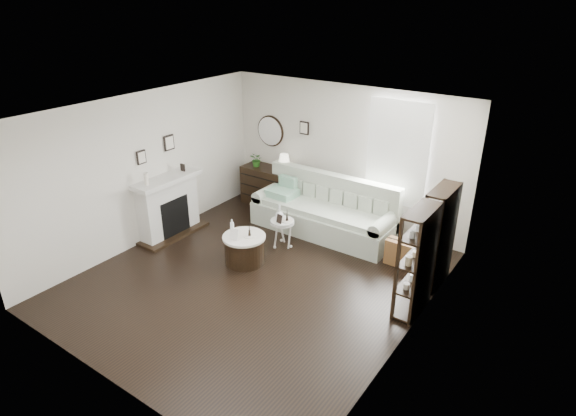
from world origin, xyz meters
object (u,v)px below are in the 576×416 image
Objects in this scene: drum_table at (245,249)px; dresser at (270,187)px; pedestal_table at (282,223)px; sofa at (325,214)px.

dresser is at bearing 116.34° from drum_table.
dresser reaches higher than pedestal_table.
dresser is 2.39× the size of pedestal_table.
pedestal_table is at bearing 76.37° from drum_table.
dresser is at bearing 166.34° from sofa.
dresser is 1.71× the size of drum_table.
drum_table is at bearing -103.63° from pedestal_table.
drum_table is (1.08, -2.18, -0.16)m from dresser.
sofa reaches higher than pedestal_table.
dresser reaches higher than drum_table.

